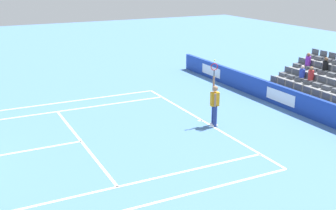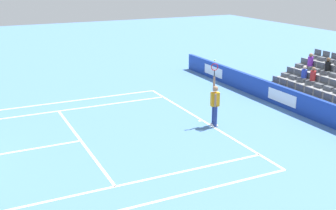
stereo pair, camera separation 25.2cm
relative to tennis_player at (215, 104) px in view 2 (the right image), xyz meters
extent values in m
cube|color=white|center=(0.82, 0.10, -0.99)|extent=(10.97, 0.10, 0.01)
cube|color=white|center=(0.82, 5.59, -0.99)|extent=(8.23, 0.10, 0.01)
cube|color=white|center=(4.94, 6.05, -0.99)|extent=(0.10, 11.89, 0.01)
cube|color=white|center=(-3.29, 6.05, -0.99)|extent=(0.10, 11.89, 0.01)
cube|color=white|center=(6.31, 6.05, -0.99)|extent=(0.10, 11.89, 0.01)
cube|color=white|center=(0.82, 0.20, -0.99)|extent=(0.10, 0.20, 0.01)
cube|color=#193899|center=(0.82, -4.44, -0.49)|extent=(18.98, 0.20, 1.01)
cube|color=white|center=(0.82, -4.33, -0.49)|extent=(2.02, 0.01, 0.57)
cube|color=white|center=(7.15, -4.33, -0.49)|extent=(2.02, 0.01, 0.57)
cylinder|color=navy|center=(-0.12, 0.03, -0.54)|extent=(0.16, 0.16, 0.90)
cylinder|color=navy|center=(0.11, -0.03, -0.54)|extent=(0.16, 0.16, 0.90)
cube|color=white|center=(-0.12, 0.03, -0.95)|extent=(0.18, 0.28, 0.08)
cube|color=white|center=(0.11, -0.03, -0.95)|extent=(0.18, 0.28, 0.08)
cube|color=orange|center=(-0.01, 0.00, 0.21)|extent=(0.31, 0.41, 0.60)
sphere|color=#9E7251|center=(-0.01, 0.00, 0.67)|extent=(0.24, 0.24, 0.24)
cylinder|color=#9E7251|center=(0.20, -0.06, 0.82)|extent=(0.09, 0.09, 0.62)
cylinder|color=#9E7251|center=(-0.21, 0.11, 0.23)|extent=(0.09, 0.09, 0.56)
cylinder|color=black|center=(0.20, -0.06, 1.27)|extent=(0.04, 0.04, 0.28)
torus|color=red|center=(0.20, -0.06, 1.55)|extent=(0.11, 0.31, 0.31)
sphere|color=#D1E533|center=(0.20, -0.06, 1.83)|extent=(0.07, 0.07, 0.07)
cube|color=gray|center=(0.82, -5.51, -0.78)|extent=(4.96, 0.95, 0.42)
cube|color=#545960|center=(-1.35, -5.51, -0.47)|extent=(0.48, 0.44, 0.20)
cube|color=#545960|center=(-0.73, -5.51, -0.47)|extent=(0.48, 0.44, 0.20)
cube|color=#545960|center=(-0.73, -5.71, -0.22)|extent=(0.48, 0.04, 0.30)
cube|color=#545960|center=(-0.11, -5.51, -0.47)|extent=(0.48, 0.44, 0.20)
cube|color=#545960|center=(-0.11, -5.71, -0.22)|extent=(0.48, 0.04, 0.30)
cube|color=#545960|center=(0.51, -5.51, -0.47)|extent=(0.48, 0.44, 0.20)
cube|color=#545960|center=(0.51, -5.71, -0.22)|extent=(0.48, 0.04, 0.30)
cube|color=#545960|center=(1.13, -5.51, -0.47)|extent=(0.48, 0.44, 0.20)
cube|color=#545960|center=(1.13, -5.71, -0.22)|extent=(0.48, 0.04, 0.30)
cube|color=#545960|center=(1.75, -5.51, -0.47)|extent=(0.48, 0.44, 0.20)
cube|color=#545960|center=(1.75, -5.71, -0.22)|extent=(0.48, 0.04, 0.30)
cube|color=#545960|center=(2.37, -5.51, -0.47)|extent=(0.48, 0.44, 0.20)
cube|color=#545960|center=(2.37, -5.71, -0.22)|extent=(0.48, 0.04, 0.30)
cube|color=#545960|center=(2.99, -5.51, -0.47)|extent=(0.48, 0.44, 0.20)
cube|color=#545960|center=(2.99, -5.71, -0.22)|extent=(0.48, 0.04, 0.30)
cube|color=gray|center=(0.82, -6.46, -0.57)|extent=(4.96, 0.95, 0.84)
cube|color=#545960|center=(-0.11, -6.46, -0.05)|extent=(0.48, 0.44, 0.20)
cube|color=#545960|center=(-0.11, -6.66, 0.20)|extent=(0.48, 0.04, 0.30)
cube|color=#545960|center=(0.51, -6.46, -0.05)|extent=(0.48, 0.44, 0.20)
cube|color=#545960|center=(0.51, -6.66, 0.20)|extent=(0.48, 0.04, 0.30)
cube|color=#545960|center=(1.13, -6.46, -0.05)|extent=(0.48, 0.44, 0.20)
cube|color=#545960|center=(1.13, -6.66, 0.20)|extent=(0.48, 0.04, 0.30)
cube|color=#545960|center=(1.75, -6.46, -0.05)|extent=(0.48, 0.44, 0.20)
cube|color=#545960|center=(1.75, -6.66, 0.20)|extent=(0.48, 0.04, 0.30)
cube|color=#545960|center=(2.37, -6.46, -0.05)|extent=(0.48, 0.44, 0.20)
cube|color=#545960|center=(2.37, -6.66, 0.20)|extent=(0.48, 0.04, 0.30)
cube|color=#545960|center=(2.99, -6.46, -0.05)|extent=(0.48, 0.44, 0.20)
cube|color=#545960|center=(2.99, -6.66, 0.20)|extent=(0.48, 0.04, 0.30)
cube|color=gray|center=(0.82, -7.41, -0.36)|extent=(4.96, 0.95, 1.26)
cube|color=#545960|center=(0.51, -7.41, 0.37)|extent=(0.48, 0.44, 0.20)
cube|color=#545960|center=(1.13, -7.41, 0.37)|extent=(0.48, 0.44, 0.20)
cube|color=#545960|center=(1.13, -7.61, 0.62)|extent=(0.48, 0.04, 0.30)
cube|color=#545960|center=(1.75, -7.41, 0.37)|extent=(0.48, 0.44, 0.20)
cube|color=#545960|center=(1.75, -7.61, 0.62)|extent=(0.48, 0.04, 0.30)
cube|color=#545960|center=(2.37, -7.41, 0.37)|extent=(0.48, 0.44, 0.20)
cube|color=#545960|center=(2.37, -7.61, 0.62)|extent=(0.48, 0.04, 0.30)
cube|color=#545960|center=(2.99, -7.41, 0.37)|extent=(0.48, 0.44, 0.20)
cube|color=#545960|center=(2.99, -7.61, 0.62)|extent=(0.48, 0.04, 0.30)
cube|color=#545960|center=(1.75, -8.36, 0.79)|extent=(0.48, 0.44, 0.20)
cube|color=#545960|center=(1.75, -8.56, 1.04)|extent=(0.48, 0.04, 0.30)
cube|color=#545960|center=(2.37, -8.36, 0.79)|extent=(0.48, 0.44, 0.20)
cube|color=#545960|center=(2.37, -8.56, 1.04)|extent=(0.48, 0.04, 0.30)
cube|color=#545960|center=(2.99, -8.36, 0.79)|extent=(0.48, 0.44, 0.20)
cube|color=#545960|center=(2.99, -8.56, 1.04)|extent=(0.48, 0.04, 0.30)
cylinder|color=black|center=(1.13, -7.46, 0.71)|extent=(0.28, 0.28, 0.48)
sphere|color=brown|center=(1.13, -7.46, 1.05)|extent=(0.20, 0.20, 0.20)
cylinder|color=blue|center=(1.75, -6.51, 0.27)|extent=(0.28, 0.28, 0.44)
sphere|color=beige|center=(1.75, -6.51, 0.59)|extent=(0.20, 0.20, 0.20)
cylinder|color=red|center=(1.13, -6.51, 0.30)|extent=(0.28, 0.28, 0.50)
sphere|color=#9E7251|center=(1.13, -6.51, 0.65)|extent=(0.20, 0.20, 0.20)
cylinder|color=purple|center=(2.37, -7.46, 0.72)|extent=(0.28, 0.28, 0.50)
sphere|color=#9E7251|center=(2.37, -7.46, 1.07)|extent=(0.20, 0.20, 0.20)
camera|label=1|loc=(-14.47, 9.45, 5.35)|focal=45.48mm
camera|label=2|loc=(-14.58, 9.22, 5.35)|focal=45.48mm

